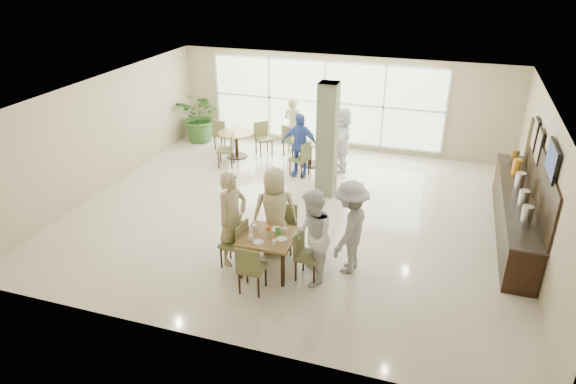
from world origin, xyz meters
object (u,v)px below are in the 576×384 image
(round_table_left, at_px, (236,138))
(teen_right, at_px, (312,238))
(adult_a, at_px, (299,145))
(adult_standing, at_px, (293,125))
(buffet_counter, at_px, (516,211))
(teen_standing, at_px, (350,227))
(adult_b, at_px, (341,139))
(teen_far, at_px, (275,211))
(potted_plant, at_px, (201,117))
(teen_left, at_px, (233,219))
(main_table, at_px, (269,240))
(round_table_right, at_px, (310,146))

(round_table_left, distance_m, teen_right, 6.52)
(adult_a, height_order, adult_standing, adult_a)
(buffet_counter, height_order, teen_right, buffet_counter)
(round_table_left, distance_m, adult_a, 2.27)
(teen_standing, distance_m, adult_b, 4.90)
(adult_b, bearing_deg, round_table_left, -99.32)
(buffet_counter, bearing_deg, teen_far, -154.06)
(round_table_left, bearing_deg, teen_far, -58.47)
(buffet_counter, height_order, potted_plant, buffet_counter)
(teen_left, bearing_deg, teen_right, -72.52)
(round_table_left, height_order, potted_plant, potted_plant)
(adult_standing, bearing_deg, teen_left, 108.16)
(potted_plant, height_order, teen_right, teen_right)
(adult_standing, bearing_deg, main_table, 114.94)
(round_table_left, distance_m, teen_left, 5.60)
(main_table, distance_m, adult_b, 5.24)
(teen_far, height_order, teen_right, teen_far)
(potted_plant, relative_size, teen_right, 0.88)
(potted_plant, bearing_deg, adult_b, -11.05)
(main_table, xyz_separation_m, round_table_left, (-2.91, 5.24, -0.10))
(teen_left, relative_size, teen_right, 1.04)
(teen_right, height_order, adult_standing, teen_right)
(teen_left, relative_size, adult_a, 1.10)
(teen_right, bearing_deg, teen_left, -114.34)
(teen_far, distance_m, adult_standing, 5.60)
(teen_standing, distance_m, adult_standing, 6.31)
(adult_standing, bearing_deg, teen_right, 121.91)
(adult_b, bearing_deg, teen_far, -12.92)
(buffet_counter, distance_m, teen_left, 5.96)
(main_table, xyz_separation_m, teen_left, (-0.76, 0.09, 0.28))
(round_table_right, height_order, adult_b, adult_b)
(potted_plant, xyz_separation_m, adult_b, (4.67, -0.91, 0.09))
(buffet_counter, height_order, adult_b, buffet_counter)
(teen_right, bearing_deg, round_table_left, -163.24)
(round_table_left, height_order, teen_left, teen_left)
(round_table_left, bearing_deg, teen_left, -67.28)
(adult_a, bearing_deg, teen_left, -87.94)
(teen_left, bearing_deg, buffet_counter, -38.37)
(buffet_counter, distance_m, adult_a, 5.51)
(teen_right, bearing_deg, adult_standing, -178.10)
(main_table, xyz_separation_m, round_table_right, (-0.70, 5.30, -0.10))
(potted_plant, height_order, teen_left, teen_left)
(potted_plant, xyz_separation_m, teen_standing, (5.90, -5.65, 0.11))
(teen_left, xyz_separation_m, adult_b, (0.94, 5.14, -0.05))
(round_table_left, xyz_separation_m, teen_far, (2.80, -4.57, 0.35))
(teen_far, bearing_deg, round_table_left, -82.88)
(buffet_counter, height_order, teen_standing, buffet_counter)
(main_table, bearing_deg, potted_plant, 126.12)
(adult_b, height_order, adult_standing, adult_b)
(round_table_left, distance_m, adult_standing, 1.72)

